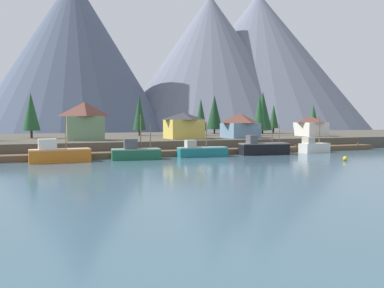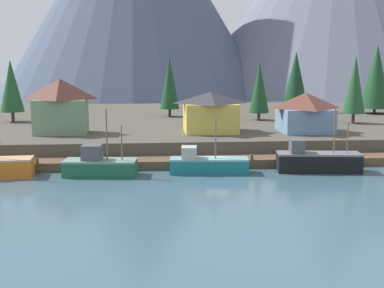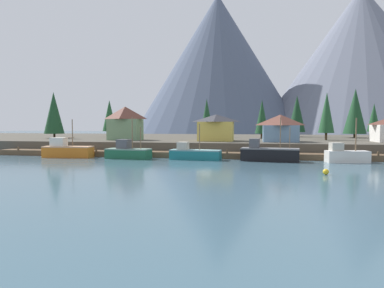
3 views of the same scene
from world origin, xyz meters
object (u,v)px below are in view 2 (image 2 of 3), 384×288
at_px(house_yellow, 210,112).
at_px(conifer_near_left, 170,83).
at_px(fishing_boat_teal, 207,164).
at_px(conifer_near_right, 376,77).
at_px(house_blue, 305,112).
at_px(conifer_centre, 259,88).
at_px(fishing_boat_green, 99,165).
at_px(fishing_boat_black, 317,161).
at_px(conifer_back_right, 355,85).
at_px(conifer_back_left, 296,78).
at_px(house_green, 61,106).
at_px(conifer_far_left, 11,86).

distance_m(house_yellow, conifer_near_left, 20.69).
relative_size(fishing_boat_teal, conifer_near_right, 0.70).
xyz_separation_m(house_blue, conifer_centre, (-3.23, 14.59, 2.55)).
relative_size(conifer_near_left, conifer_near_right, 0.83).
xyz_separation_m(fishing_boat_green, fishing_boat_black, (23.90, -0.01, 0.10)).
bearing_deg(fishing_boat_black, conifer_centre, 97.72).
height_order(fishing_boat_teal, conifer_near_right, conifer_near_right).
relative_size(house_yellow, conifer_back_right, 0.71).
relative_size(fishing_boat_teal, conifer_back_left, 0.77).
bearing_deg(house_green, conifer_near_left, 51.82).
bearing_deg(conifer_far_left, conifer_near_right, 6.61).
bearing_deg(conifer_back_right, house_yellow, -161.32).
height_order(house_green, conifer_back_left, conifer_back_left).
distance_m(fishing_boat_teal, fishing_boat_black, 12.26).
bearing_deg(house_blue, conifer_far_left, 160.17).
distance_m(fishing_boat_green, house_yellow, 20.71).
distance_m(house_yellow, conifer_back_right, 24.91).
bearing_deg(fishing_boat_green, house_green, 118.88).
bearing_deg(conifer_near_left, conifer_back_left, 14.43).
bearing_deg(conifer_near_right, house_green, -158.10).
distance_m(house_blue, conifer_centre, 15.15).
bearing_deg(house_green, conifer_centre, 23.92).
relative_size(house_blue, house_yellow, 0.95).
xyz_separation_m(conifer_near_left, conifer_back_left, (24.01, 6.18, 0.46)).
bearing_deg(conifer_near_left, fishing_boat_green, -104.71).
relative_size(conifer_near_right, conifer_back_right, 1.19).
xyz_separation_m(conifer_back_right, conifer_centre, (-13.73, 5.61, -0.68)).
height_order(house_yellow, conifer_centre, conifer_centre).
xyz_separation_m(house_blue, house_green, (-32.98, 1.39, 1.00)).
height_order(fishing_boat_black, conifer_near_right, conifer_near_right).
bearing_deg(conifer_back_left, house_green, -146.82).
height_order(conifer_near_right, conifer_far_left, conifer_near_right).
bearing_deg(conifer_back_left, conifer_back_right, -77.43).
height_order(fishing_boat_black, conifer_near_left, conifer_near_left).
relative_size(fishing_boat_green, conifer_near_right, 0.64).
distance_m(house_blue, house_yellow, 12.95).
bearing_deg(fishing_boat_black, fishing_boat_green, -173.16).
bearing_deg(fishing_boat_green, conifer_back_right, 37.86).
height_order(house_green, house_yellow, house_green).
height_order(fishing_boat_teal, house_green, house_green).
height_order(fishing_boat_teal, house_yellow, house_yellow).
height_order(house_blue, conifer_back_left, conifer_back_left).
distance_m(conifer_near_right, conifer_back_right, 16.81).
distance_m(conifer_near_left, conifer_far_left, 25.85).
bearing_deg(house_green, conifer_back_right, 9.90).
height_order(conifer_near_right, conifer_centre, conifer_near_right).
distance_m(fishing_boat_black, house_green, 34.16).
xyz_separation_m(house_blue, conifer_near_right, (20.13, 22.74, 3.98)).
bearing_deg(house_yellow, fishing_boat_teal, -98.39).
xyz_separation_m(fishing_boat_black, house_green, (-30.18, 15.19, 5.03)).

